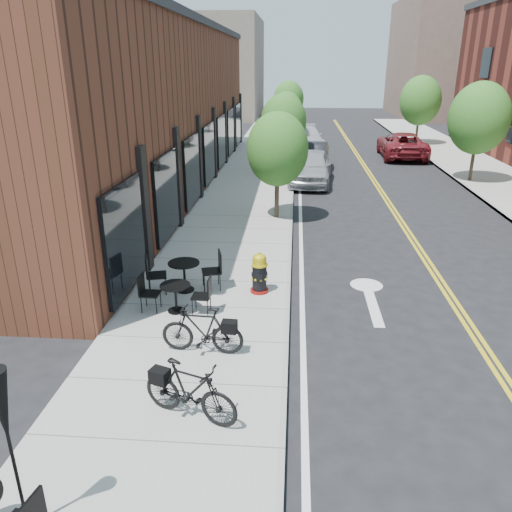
{
  "coord_description": "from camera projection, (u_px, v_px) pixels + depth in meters",
  "views": [
    {
      "loc": [
        0.02,
        -8.88,
        5.45
      ],
      "look_at": [
        -0.87,
        2.6,
        1.0
      ],
      "focal_mm": 35.0,
      "sensor_mm": 36.0,
      "label": 1
    }
  ],
  "objects": [
    {
      "name": "bicycle_right",
      "position": [
        190.0,
        391.0,
        7.86
      ],
      "size": [
        1.75,
        1.03,
        1.02
      ],
      "primitive_type": "imported",
      "rotation": [
        0.0,
        0.0,
        1.22
      ],
      "color": "black",
      "rests_on": "sidewalk_near"
    },
    {
      "name": "fire_hydrant",
      "position": [
        259.0,
        273.0,
        12.31
      ],
      "size": [
        0.56,
        0.56,
        1.05
      ],
      "rotation": [
        0.0,
        0.0,
        0.26
      ],
      "color": "maroon",
      "rests_on": "sidewalk_near"
    },
    {
      "name": "parked_car_c",
      "position": [
        307.0,
        137.0,
        34.35
      ],
      "size": [
        2.43,
        5.08,
        1.43
      ],
      "primitive_type": "imported",
      "rotation": [
        0.0,
        0.0,
        0.09
      ],
      "color": "silver",
      "rests_on": "ground"
    },
    {
      "name": "tree_near_a",
      "position": [
        278.0,
        149.0,
        17.7
      ],
      "size": [
        2.2,
        2.2,
        3.81
      ],
      "color": "#382B1E",
      "rests_on": "sidewalk_near"
    },
    {
      "name": "tree_near_b",
      "position": [
        283.0,
        122.0,
        25.1
      ],
      "size": [
        2.3,
        2.3,
        3.98
      ],
      "color": "#382B1E",
      "rests_on": "sidewalk_near"
    },
    {
      "name": "sidewalk_near",
      "position": [
        242.0,
        210.0,
        19.65
      ],
      "size": [
        4.0,
        70.0,
        0.12
      ],
      "primitive_type": "cube",
      "color": "#9E9B93",
      "rests_on": "ground"
    },
    {
      "name": "parked_car_a",
      "position": [
        311.0,
        167.0,
        23.96
      ],
      "size": [
        2.31,
        4.89,
        1.61
      ],
      "primitive_type": "imported",
      "rotation": [
        0.0,
        0.0,
        -0.09
      ],
      "color": "#A0A2A9",
      "rests_on": "ground"
    },
    {
      "name": "tree_near_d",
      "position": [
        289.0,
        99.0,
        39.96
      ],
      "size": [
        2.4,
        2.4,
        4.11
      ],
      "color": "#382B1E",
      "rests_on": "sidewalk_near"
    },
    {
      "name": "tree_far_b",
      "position": [
        479.0,
        118.0,
        23.39
      ],
      "size": [
        2.8,
        2.8,
        4.62
      ],
      "color": "#382B1E",
      "rests_on": "sidewalk_far"
    },
    {
      "name": "building_near",
      "position": [
        151.0,
        110.0,
        22.46
      ],
      "size": [
        5.0,
        28.0,
        7.0
      ],
      "primitive_type": "cube",
      "color": "#4E2819",
      "rests_on": "ground"
    },
    {
      "name": "tree_far_c",
      "position": [
        420.0,
        101.0,
        34.55
      ],
      "size": [
        2.8,
        2.8,
        4.62
      ],
      "color": "#382B1E",
      "rests_on": "sidewalk_far"
    },
    {
      "name": "bg_building_right",
      "position": [
        447.0,
        58.0,
        53.41
      ],
      "size": [
        10.0,
        16.0,
        12.0
      ],
      "primitive_type": "cube",
      "color": "brown",
      "rests_on": "ground"
    },
    {
      "name": "bg_building_left",
      "position": [
        223.0,
        68.0,
        53.64
      ],
      "size": [
        8.0,
        14.0,
        10.0
      ],
      "primitive_type": "cube",
      "color": "#726656",
      "rests_on": "ground"
    },
    {
      "name": "parked_car_b",
      "position": [
        310.0,
        158.0,
        26.47
      ],
      "size": [
        2.22,
        4.91,
        1.56
      ],
      "primitive_type": "imported",
      "rotation": [
        0.0,
        0.0,
        -0.12
      ],
      "color": "black",
      "rests_on": "ground"
    },
    {
      "name": "parked_car_far",
      "position": [
        402.0,
        145.0,
        30.7
      ],
      "size": [
        2.75,
        5.64,
        1.55
      ],
      "primitive_type": "imported",
      "rotation": [
        0.0,
        0.0,
        3.11
      ],
      "color": "maroon",
      "rests_on": "ground"
    },
    {
      "name": "bicycle_left",
      "position": [
        202.0,
        330.0,
        9.7
      ],
      "size": [
        1.67,
        0.58,
        0.98
      ],
      "primitive_type": "imported",
      "rotation": [
        0.0,
        0.0,
        -1.64
      ],
      "color": "black",
      "rests_on": "sidewalk_near"
    },
    {
      "name": "ground",
      "position": [
        288.0,
        348.0,
        10.23
      ],
      "size": [
        120.0,
        120.0,
        0.0
      ],
      "primitive_type": "plane",
      "color": "black",
      "rests_on": "ground"
    },
    {
      "name": "bistro_set_c",
      "position": [
        184.0,
        272.0,
        12.38
      ],
      "size": [
        1.86,
        0.96,
        0.98
      ],
      "rotation": [
        0.0,
        0.0,
        0.26
      ],
      "color": "black",
      "rests_on": "sidewalk_near"
    },
    {
      "name": "bistro_set_b",
      "position": [
        176.0,
        294.0,
        11.34
      ],
      "size": [
        1.61,
        0.72,
        0.87
      ],
      "rotation": [
        0.0,
        0.0,
        -0.03
      ],
      "color": "black",
      "rests_on": "sidewalk_near"
    },
    {
      "name": "patio_umbrella",
      "position": [
        4.0,
        419.0,
        5.56
      ],
      "size": [
        0.37,
        0.37,
        2.27
      ],
      "color": "black",
      "rests_on": "sidewalk_near"
    },
    {
      "name": "tree_near_c",
      "position": [
        287.0,
        111.0,
        32.61
      ],
      "size": [
        2.1,
        2.1,
        3.67
      ],
      "color": "#382B1E",
      "rests_on": "sidewalk_near"
    }
  ]
}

